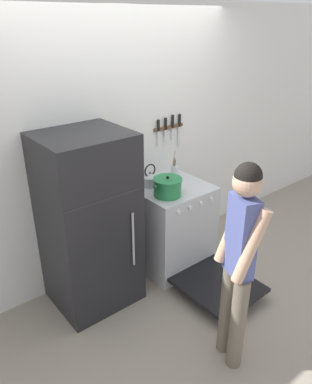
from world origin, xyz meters
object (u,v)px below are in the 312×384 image
(tea_kettle, at_px, (150,179))
(utensil_jar, at_px, (174,171))
(refrigerator, at_px, (89,223))
(person, at_px, (239,258))
(dutch_oven_pot, at_px, (168,187))
(stove_range, at_px, (172,227))

(tea_kettle, height_order, utensil_jar, utensil_jar)
(refrigerator, height_order, person, person)
(refrigerator, bearing_deg, person, -70.11)
(utensil_jar, bearing_deg, dutch_oven_pot, -139.91)
(stove_range, distance_m, dutch_oven_pot, 0.57)
(stove_range, bearing_deg, refrigerator, 176.14)
(tea_kettle, xyz_separation_m, person, (-0.31, -1.37, -0.04))
(refrigerator, xyz_separation_m, stove_range, (0.91, -0.06, -0.35))
(dutch_oven_pot, bearing_deg, tea_kettle, 87.37)
(stove_range, xyz_separation_m, person, (-0.45, -1.19, 0.47))
(person, bearing_deg, dutch_oven_pot, 5.19)
(utensil_jar, bearing_deg, tea_kettle, -178.59)
(refrigerator, height_order, tea_kettle, refrigerator)
(stove_range, relative_size, utensil_jar, 4.98)
(stove_range, height_order, tea_kettle, tea_kettle)
(dutch_oven_pot, relative_size, person, 0.19)
(stove_range, relative_size, dutch_oven_pot, 4.48)
(dutch_oven_pot, xyz_separation_m, person, (-0.29, -1.09, -0.06))
(tea_kettle, distance_m, utensil_jar, 0.32)
(stove_range, bearing_deg, dutch_oven_pot, -147.79)
(utensil_jar, xyz_separation_m, person, (-0.63, -1.38, -0.05))
(dutch_oven_pot, relative_size, utensil_jar, 1.11)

